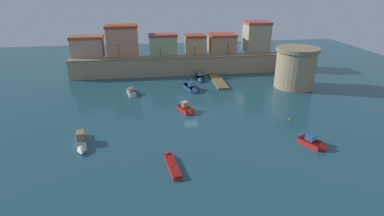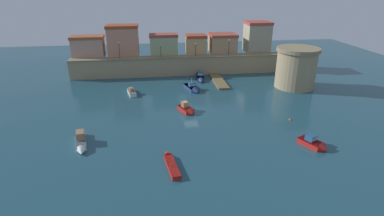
{
  "view_description": "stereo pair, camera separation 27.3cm",
  "coord_description": "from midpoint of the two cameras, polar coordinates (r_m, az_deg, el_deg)",
  "views": [
    {
      "loc": [
        -6.9,
        -50.18,
        21.82
      ],
      "look_at": [
        0.0,
        -1.11,
        1.14
      ],
      "focal_mm": 28.23,
      "sensor_mm": 36.0,
      "label": 1
    },
    {
      "loc": [
        -6.63,
        -50.22,
        21.82
      ],
      "look_at": [
        0.0,
        -1.11,
        1.14
      ],
      "focal_mm": 28.23,
      "sensor_mm": 36.0,
      "label": 2
    }
  ],
  "objects": [
    {
      "name": "moored_boat_1",
      "position": [
        65.75,
        0.0,
        3.71
      ],
      "size": [
        3.38,
        6.17,
        3.15
      ],
      "rotation": [
        0.0,
        0.0,
        -1.3
      ],
      "color": "navy",
      "rests_on": "ground"
    },
    {
      "name": "mooring_buoy_0",
      "position": [
        54.51,
        17.89,
        -2.11
      ],
      "size": [
        0.44,
        0.44,
        0.44
      ],
      "primitive_type": "sphere",
      "color": "#EA4C19",
      "rests_on": "ground"
    },
    {
      "name": "quay_lamp_0",
      "position": [
        76.12,
        -13.83,
        10.99
      ],
      "size": [
        0.32,
        0.32,
        3.89
      ],
      "color": "black",
      "rests_on": "quay_wall"
    },
    {
      "name": "moored_boat_3",
      "position": [
        46.51,
        -20.36,
        -6.09
      ],
      "size": [
        2.63,
        6.76,
        2.1
      ],
      "rotation": [
        0.0,
        0.0,
        -1.37
      ],
      "color": "white",
      "rests_on": "ground"
    },
    {
      "name": "fortress_tower",
      "position": [
        70.86,
        18.86,
        7.28
      ],
      "size": [
        9.2,
        9.2,
        8.86
      ],
      "color": "#9E8966",
      "rests_on": "ground"
    },
    {
      "name": "pier_dock",
      "position": [
        72.07,
        4.87,
        5.13
      ],
      "size": [
        2.59,
        11.8,
        0.7
      ],
      "color": "brown",
      "rests_on": "ground"
    },
    {
      "name": "moored_boat_2",
      "position": [
        65.58,
        -11.61,
        3.14
      ],
      "size": [
        2.4,
        5.64,
        1.67
      ],
      "rotation": [
        0.0,
        0.0,
        1.78
      ],
      "color": "white",
      "rests_on": "ground"
    },
    {
      "name": "quay_lamp_3",
      "position": [
        78.23,
        6.78,
        11.77
      ],
      "size": [
        0.32,
        0.32,
        3.87
      ],
      "color": "black",
      "rests_on": "quay_wall"
    },
    {
      "name": "moored_boat_5",
      "position": [
        39.7,
        -4.15,
        -10.23
      ],
      "size": [
        2.07,
        6.72,
        1.05
      ],
      "rotation": [
        0.0,
        0.0,
        1.72
      ],
      "color": "red",
      "rests_on": "ground"
    },
    {
      "name": "ground_plane",
      "position": [
        55.15,
        -0.3,
        -0.65
      ],
      "size": [
        136.02,
        136.02,
        0.0
      ],
      "primitive_type": "plane",
      "color": "#1E4756"
    },
    {
      "name": "moored_boat_4",
      "position": [
        54.61,
        -1.06,
        -0.32
      ],
      "size": [
        3.22,
        4.7,
        2.15
      ],
      "rotation": [
        0.0,
        0.0,
        -1.18
      ],
      "color": "red",
      "rests_on": "ground"
    },
    {
      "name": "quay_lamp_2",
      "position": [
        76.62,
        0.46,
        11.38
      ],
      "size": [
        0.32,
        0.32,
        3.14
      ],
      "color": "black",
      "rests_on": "quay_wall"
    },
    {
      "name": "moored_boat_6",
      "position": [
        46.76,
        22.06,
        -6.27
      ],
      "size": [
        3.58,
        4.73,
        2.05
      ],
      "rotation": [
        0.0,
        0.0,
        -1.1
      ],
      "color": "red",
      "rests_on": "ground"
    },
    {
      "name": "quay_lamp_1",
      "position": [
        75.86,
        -6.14,
        11.12
      ],
      "size": [
        0.32,
        0.32,
        3.1
      ],
      "color": "black",
      "rests_on": "quay_wall"
    },
    {
      "name": "old_town_backdrop",
      "position": [
        79.9,
        -2.75,
        12.43
      ],
      "size": [
        50.95,
        6.17,
        7.83
      ],
      "color": "tan",
      "rests_on": "ground"
    },
    {
      "name": "moored_boat_0",
      "position": [
        73.58,
        1.39,
        5.84
      ],
      "size": [
        2.09,
        7.22,
        2.61
      ],
      "rotation": [
        0.0,
        0.0,
        -1.66
      ],
      "color": "navy",
      "rests_on": "ground"
    },
    {
      "name": "quay_wall",
      "position": [
        77.13,
        -2.74,
        8.02
      ],
      "size": [
        52.96,
        3.22,
        4.73
      ],
      "color": "#9E8966",
      "rests_on": "ground"
    }
  ]
}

